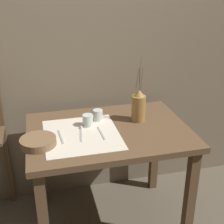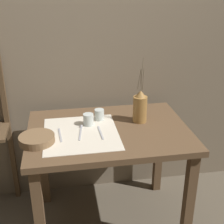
% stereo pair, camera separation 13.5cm
% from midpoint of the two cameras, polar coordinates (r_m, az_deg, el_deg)
% --- Properties ---
extents(ground_plane, '(12.00, 12.00, 0.00)m').
position_cam_midpoint_polar(ground_plane, '(2.50, -2.20, -19.29)').
color(ground_plane, brown).
extents(stone_wall_back, '(7.00, 0.06, 2.40)m').
position_cam_midpoint_polar(stone_wall_back, '(2.36, -5.16, 11.35)').
color(stone_wall_back, '#7A6B56').
rests_on(stone_wall_back, ground_plane).
extents(wooden_table, '(1.05, 0.76, 0.78)m').
position_cam_midpoint_polar(wooden_table, '(2.10, -2.48, -6.01)').
color(wooden_table, brown).
rests_on(wooden_table, ground_plane).
extents(linen_cloth, '(0.47, 0.51, 0.00)m').
position_cam_midpoint_polar(linen_cloth, '(1.99, -7.50, -4.11)').
color(linen_cloth, beige).
rests_on(linen_cloth, wooden_table).
extents(pitcher_with_flowers, '(0.09, 0.09, 0.44)m').
position_cam_midpoint_polar(pitcher_with_flowers, '(2.12, 3.07, 1.02)').
color(pitcher_with_flowers, olive).
rests_on(pitcher_with_flowers, wooden_table).
extents(wooden_bowl, '(0.21, 0.21, 0.05)m').
position_cam_midpoint_polar(wooden_bowl, '(1.91, -15.34, -5.32)').
color(wooden_bowl, brown).
rests_on(wooden_bowl, wooden_table).
extents(glass_tumbler_near, '(0.07, 0.07, 0.08)m').
position_cam_midpoint_polar(glass_tumbler_near, '(2.08, -6.31, -1.54)').
color(glass_tumbler_near, silver).
rests_on(glass_tumbler_near, wooden_table).
extents(glass_tumbler_far, '(0.07, 0.07, 0.07)m').
position_cam_midpoint_polar(glass_tumbler_far, '(2.15, -4.39, -0.58)').
color(glass_tumbler_far, silver).
rests_on(glass_tumbler_far, wooden_table).
extents(knife_center, '(0.02, 0.18, 0.00)m').
position_cam_midpoint_polar(knife_center, '(1.98, -11.27, -4.50)').
color(knife_center, '#A8A8AD').
rests_on(knife_center, wooden_table).
extents(spoon_outer, '(0.04, 0.19, 0.02)m').
position_cam_midpoint_polar(spoon_outer, '(2.03, -7.57, -3.33)').
color(spoon_outer, '#A8A8AD').
rests_on(spoon_outer, wooden_table).
extents(fork_outer, '(0.02, 0.18, 0.00)m').
position_cam_midpoint_polar(fork_outer, '(1.99, -3.91, -3.88)').
color(fork_outer, '#A8A8AD').
rests_on(fork_outer, wooden_table).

